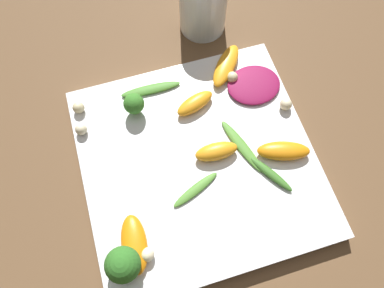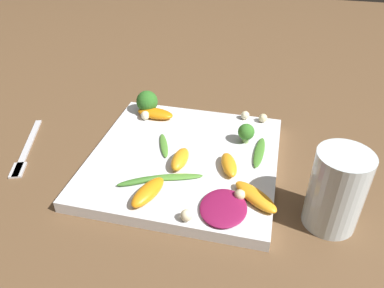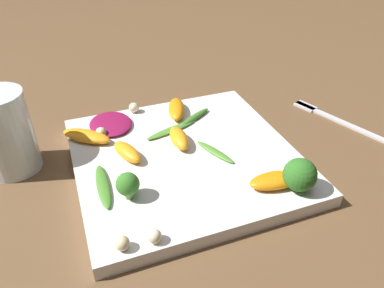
{
  "view_description": "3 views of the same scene",
  "coord_description": "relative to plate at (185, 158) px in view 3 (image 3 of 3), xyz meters",
  "views": [
    {
      "loc": [
        -0.17,
        0.06,
        0.49
      ],
      "look_at": [
        0.02,
        0.0,
        0.04
      ],
      "focal_mm": 35.0,
      "sensor_mm": 36.0,
      "label": 1
    },
    {
      "loc": [
        0.13,
        -0.49,
        0.4
      ],
      "look_at": [
        0.01,
        0.02,
        0.03
      ],
      "focal_mm": 35.0,
      "sensor_mm": 36.0,
      "label": 2
    },
    {
      "loc": [
        0.14,
        0.41,
        0.34
      ],
      "look_at": [
        -0.01,
        0.0,
        0.03
      ],
      "focal_mm": 35.0,
      "sensor_mm": 36.0,
      "label": 3
    }
  ],
  "objects": [
    {
      "name": "arugula_sprig_1",
      "position": [
        -0.04,
        0.02,
        0.01
      ],
      "size": [
        0.04,
        0.07,
        0.01
      ],
      "color": "#518E33",
      "rests_on": "plate"
    },
    {
      "name": "arugula_sprig_3",
      "position": [
        -0.05,
        -0.08,
        0.01
      ],
      "size": [
        0.07,
        0.05,
        0.01
      ],
      "color": "#3D7528",
      "rests_on": "plate"
    },
    {
      "name": "macadamia_nut_3",
      "position": [
        0.12,
        0.14,
        0.02
      ],
      "size": [
        0.02,
        0.02,
        0.02
      ],
      "color": "beige",
      "rests_on": "plate"
    },
    {
      "name": "fork",
      "position": [
        -0.28,
        -0.04,
        -0.01
      ],
      "size": [
        0.08,
        0.17,
        0.01
      ],
      "color": "silver",
      "rests_on": "ground_plane"
    },
    {
      "name": "radicchio_leaf_0",
      "position": [
        0.09,
        -0.11,
        0.01
      ],
      "size": [
        0.07,
        0.08,
        0.01
      ],
      "color": "maroon",
      "rests_on": "plate"
    },
    {
      "name": "macadamia_nut_4",
      "position": [
        0.1,
        -0.08,
        0.02
      ],
      "size": [
        0.02,
        0.02,
        0.02
      ],
      "color": "beige",
      "rests_on": "plate"
    },
    {
      "name": "orange_segment_0",
      "position": [
        -0.09,
        0.11,
        0.02
      ],
      "size": [
        0.07,
        0.04,
        0.02
      ],
      "color": "orange",
      "rests_on": "plate"
    },
    {
      "name": "macadamia_nut_1",
      "position": [
        0.09,
        0.14,
        0.02
      ],
      "size": [
        0.02,
        0.02,
        0.02
      ],
      "color": "beige",
      "rests_on": "plate"
    },
    {
      "name": "orange_segment_3",
      "position": [
        -0.0,
        -0.02,
        0.02
      ],
      "size": [
        0.03,
        0.06,
        0.02
      ],
      "color": "orange",
      "rests_on": "plate"
    },
    {
      "name": "macadamia_nut_2",
      "position": [
        0.04,
        -0.14,
        0.02
      ],
      "size": [
        0.02,
        0.02,
        0.02
      ],
      "color": "beige",
      "rests_on": "plate"
    },
    {
      "name": "macadamia_nut_0",
      "position": [
        -0.1,
        0.1,
        0.02
      ],
      "size": [
        0.02,
        0.02,
        0.02
      ],
      "color": "beige",
      "rests_on": "plate"
    },
    {
      "name": "ground_plane",
      "position": [
        0.0,
        0.0,
        -0.01
      ],
      "size": [
        2.4,
        2.4,
        0.0
      ],
      "primitive_type": "plane",
      "color": "brown"
    },
    {
      "name": "orange_segment_2",
      "position": [
        -0.03,
        -0.11,
        0.02
      ],
      "size": [
        0.05,
        0.07,
        0.02
      ],
      "color": "orange",
      "rests_on": "plate"
    },
    {
      "name": "orange_segment_4",
      "position": [
        0.13,
        -0.08,
        0.02
      ],
      "size": [
        0.08,
        0.07,
        0.02
      ],
      "color": "orange",
      "rests_on": "plate"
    },
    {
      "name": "drinking_glass",
      "position": [
        0.23,
        -0.08,
        0.05
      ],
      "size": [
        0.07,
        0.07,
        0.12
      ],
      "color": "silver",
      "rests_on": "ground_plane"
    },
    {
      "name": "arugula_sprig_0",
      "position": [
        0.0,
        -0.06,
        0.01
      ],
      "size": [
        0.09,
        0.04,
        0.01
      ],
      "color": "#518E33",
      "rests_on": "plate"
    },
    {
      "name": "broccoli_floret_0",
      "position": [
        0.1,
        0.06,
        0.03
      ],
      "size": [
        0.03,
        0.03,
        0.04
      ],
      "color": "#84AD5B",
      "rests_on": "plate"
    },
    {
      "name": "plate",
      "position": [
        0.0,
        0.0,
        0.0
      ],
      "size": [
        0.31,
        0.31,
        0.02
      ],
      "color": "white",
      "rests_on": "ground_plane"
    },
    {
      "name": "orange_segment_1",
      "position": [
        0.08,
        -0.02,
        0.02
      ],
      "size": [
        0.04,
        0.06,
        0.02
      ],
      "color": "orange",
      "rests_on": "plate"
    },
    {
      "name": "broccoli_floret_1",
      "position": [
        -0.11,
        0.12,
        0.03
      ],
      "size": [
        0.04,
        0.04,
        0.04
      ],
      "color": "#84AD5B",
      "rests_on": "plate"
    },
    {
      "name": "arugula_sprig_2",
      "position": [
        0.12,
        0.03,
        0.01
      ],
      "size": [
        0.02,
        0.09,
        0.01
      ],
      "color": "#47842D",
      "rests_on": "plate"
    }
  ]
}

